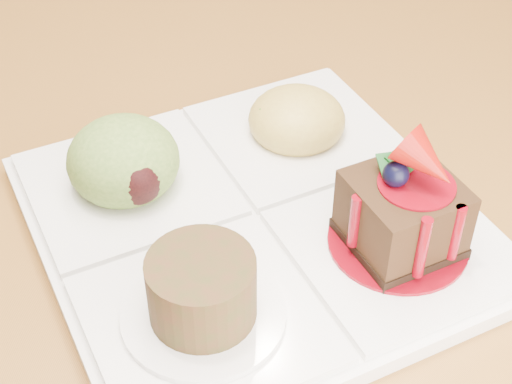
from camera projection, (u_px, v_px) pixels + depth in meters
ground at (192, 293)px, 1.48m from camera, size 6.00×6.00×0.00m
sampler_plate at (250, 204)px, 0.52m from camera, size 0.29×0.29×0.11m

